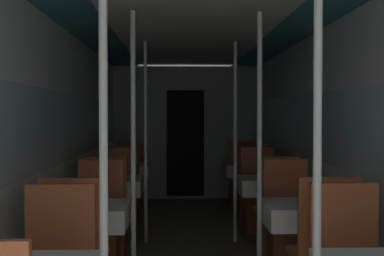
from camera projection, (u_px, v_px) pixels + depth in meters
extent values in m
cube|color=silver|center=(63.00, 146.00, 5.20)|extent=(0.05, 10.13, 2.27)
cube|color=silver|center=(65.00, 127.00, 5.19)|extent=(0.03, 9.32, 0.67)
cube|color=silver|center=(320.00, 146.00, 5.27)|extent=(0.05, 10.13, 2.27)
cube|color=silver|center=(319.00, 127.00, 5.27)|extent=(0.03, 9.32, 0.67)
cube|color=silver|center=(193.00, 25.00, 5.20)|extent=(2.52, 10.13, 0.04)
cube|color=#2D707F|center=(86.00, 28.00, 5.17)|extent=(0.45, 9.73, 0.03)
cube|color=#2D707F|center=(298.00, 29.00, 5.24)|extent=(0.45, 9.73, 0.03)
cube|color=gray|center=(185.00, 132.00, 9.18)|extent=(2.47, 0.08, 2.27)
cube|color=black|center=(185.00, 143.00, 9.13)|extent=(0.64, 0.01, 1.81)
cube|color=#B25633|center=(61.00, 229.00, 3.22)|extent=(0.42, 0.04, 0.55)
cylinder|color=silver|center=(104.00, 181.00, 2.50)|extent=(0.04, 0.04, 2.27)
cylinder|color=#B7B7BC|center=(89.00, 250.00, 4.26)|extent=(0.10, 0.10, 0.69)
cube|color=#93704C|center=(88.00, 206.00, 4.25)|extent=(0.59, 0.59, 0.02)
cube|color=white|center=(88.00, 215.00, 4.25)|extent=(0.63, 0.63, 0.18)
cube|color=#B25633|center=(71.00, 219.00, 3.53)|extent=(0.42, 0.04, 0.55)
cube|color=brown|center=(98.00, 251.00, 4.79)|extent=(0.36, 0.36, 0.43)
cube|color=#B25633|center=(98.00, 225.00, 4.79)|extent=(0.42, 0.42, 0.05)
cube|color=#B25633|center=(101.00, 189.00, 4.97)|extent=(0.42, 0.04, 0.55)
cylinder|color=silver|center=(133.00, 154.00, 4.25)|extent=(0.04, 0.04, 2.27)
cylinder|color=#4C4C51|center=(114.00, 242.00, 6.01)|extent=(0.34, 0.34, 0.01)
cylinder|color=#B7B7BC|center=(114.00, 211.00, 6.01)|extent=(0.10, 0.10, 0.69)
cube|color=#93704C|center=(114.00, 179.00, 6.00)|extent=(0.59, 0.59, 0.02)
cube|color=white|center=(114.00, 186.00, 6.00)|extent=(0.63, 0.63, 0.18)
cube|color=brown|center=(108.00, 234.00, 5.48)|extent=(0.36, 0.36, 0.43)
cube|color=#B25633|center=(108.00, 211.00, 5.47)|extent=(0.42, 0.42, 0.05)
cube|color=#B25633|center=(105.00, 185.00, 5.28)|extent=(0.42, 0.04, 0.55)
cube|color=brown|center=(119.00, 215.00, 6.54)|extent=(0.36, 0.36, 0.43)
cube|color=#B25633|center=(119.00, 195.00, 6.53)|extent=(0.42, 0.42, 0.05)
cube|color=#B25633|center=(120.00, 169.00, 6.71)|extent=(0.42, 0.04, 0.55)
cylinder|color=silver|center=(146.00, 142.00, 6.00)|extent=(0.04, 0.04, 2.27)
cylinder|color=#4C4C51|center=(128.00, 213.00, 7.76)|extent=(0.34, 0.34, 0.01)
cylinder|color=#B7B7BC|center=(128.00, 189.00, 7.75)|extent=(0.10, 0.10, 0.69)
cube|color=#93704C|center=(128.00, 165.00, 7.74)|extent=(0.59, 0.59, 0.02)
cube|color=white|center=(128.00, 170.00, 7.74)|extent=(0.63, 0.63, 0.18)
cube|color=brown|center=(124.00, 205.00, 7.22)|extent=(0.36, 0.36, 0.43)
cube|color=#B25633|center=(124.00, 188.00, 7.22)|extent=(0.42, 0.42, 0.05)
cube|color=#B25633|center=(123.00, 167.00, 7.02)|extent=(0.42, 0.04, 0.55)
cube|color=brown|center=(131.00, 194.00, 8.29)|extent=(0.36, 0.36, 0.43)
cube|color=#B25633|center=(131.00, 178.00, 8.28)|extent=(0.42, 0.42, 0.05)
cube|color=#B25633|center=(132.00, 158.00, 8.46)|extent=(0.42, 0.04, 0.55)
cube|color=#B25633|center=(343.00, 227.00, 3.28)|extent=(0.42, 0.04, 0.55)
cylinder|color=silver|center=(317.00, 180.00, 2.54)|extent=(0.04, 0.04, 2.27)
cylinder|color=#B7B7BC|center=(303.00, 249.00, 4.31)|extent=(0.10, 0.10, 0.69)
cube|color=#93704C|center=(303.00, 205.00, 4.30)|extent=(0.59, 0.59, 0.02)
cube|color=white|center=(303.00, 214.00, 4.31)|extent=(0.63, 0.63, 0.18)
cube|color=#B25633|center=(321.00, 255.00, 3.78)|extent=(0.42, 0.42, 0.05)
cube|color=#B25633|center=(329.00, 218.00, 3.58)|extent=(0.42, 0.04, 0.55)
cube|color=brown|center=(289.00, 250.00, 4.85)|extent=(0.36, 0.36, 0.43)
cube|color=#B25633|center=(289.00, 224.00, 4.84)|extent=(0.42, 0.42, 0.05)
cube|color=#B25633|center=(285.00, 188.00, 5.02)|extent=(0.42, 0.04, 0.55)
cylinder|color=silver|center=(259.00, 153.00, 4.28)|extent=(0.04, 0.04, 2.27)
cylinder|color=#4C4C51|center=(266.00, 241.00, 6.07)|extent=(0.34, 0.34, 0.01)
cylinder|color=#B7B7BC|center=(266.00, 210.00, 6.06)|extent=(0.10, 0.10, 0.69)
cube|color=#93704C|center=(267.00, 179.00, 6.05)|extent=(0.59, 0.59, 0.02)
cube|color=white|center=(267.00, 185.00, 6.05)|extent=(0.63, 0.63, 0.18)
cube|color=brown|center=(275.00, 233.00, 5.53)|extent=(0.36, 0.36, 0.43)
cube|color=#B25633|center=(275.00, 210.00, 5.53)|extent=(0.42, 0.42, 0.05)
cube|color=#B25633|center=(279.00, 184.00, 5.33)|extent=(0.42, 0.04, 0.55)
cube|color=brown|center=(259.00, 214.00, 6.59)|extent=(0.36, 0.36, 0.43)
cube|color=#B25633|center=(259.00, 195.00, 6.59)|extent=(0.42, 0.42, 0.05)
cube|color=#B25633|center=(257.00, 169.00, 6.77)|extent=(0.42, 0.04, 0.55)
cylinder|color=silver|center=(235.00, 142.00, 6.03)|extent=(0.04, 0.04, 2.27)
cylinder|color=#4C4C51|center=(246.00, 213.00, 7.81)|extent=(0.34, 0.34, 0.01)
cylinder|color=#B7B7BC|center=(246.00, 189.00, 7.80)|extent=(0.10, 0.10, 0.69)
cube|color=#93704C|center=(246.00, 164.00, 7.79)|extent=(0.59, 0.59, 0.02)
cube|color=white|center=(246.00, 169.00, 7.80)|extent=(0.63, 0.63, 0.18)
cube|color=brown|center=(251.00, 205.00, 7.28)|extent=(0.36, 0.36, 0.43)
cube|color=#B25633|center=(251.00, 187.00, 7.27)|extent=(0.42, 0.42, 0.05)
cube|color=#B25633|center=(253.00, 167.00, 7.07)|extent=(0.42, 0.04, 0.55)
cube|color=brown|center=(242.00, 193.00, 8.34)|extent=(0.36, 0.36, 0.43)
cube|color=#B25633|center=(242.00, 178.00, 8.33)|extent=(0.42, 0.42, 0.05)
cube|color=#B25633|center=(240.00, 158.00, 8.51)|extent=(0.42, 0.04, 0.55)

